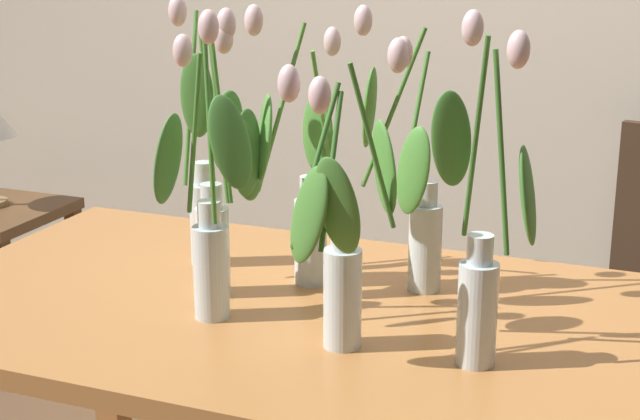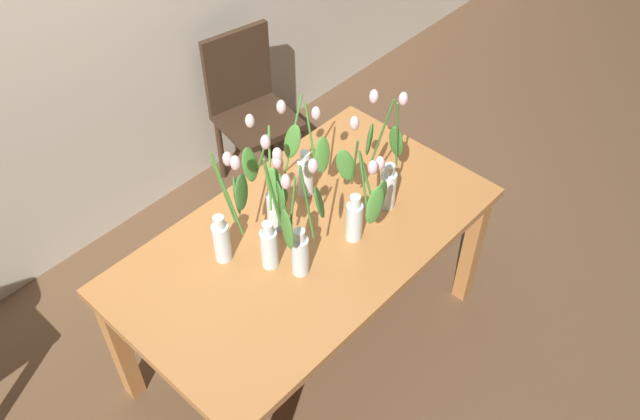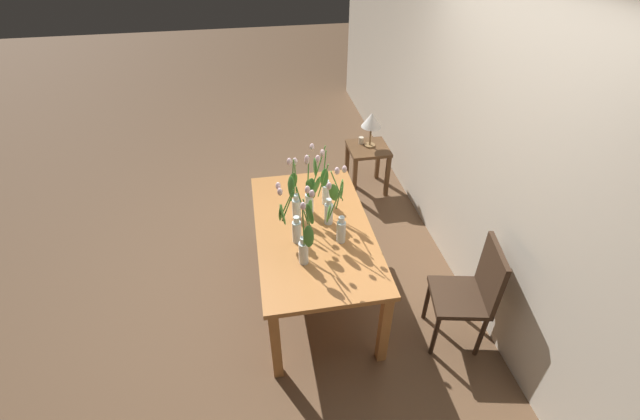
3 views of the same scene
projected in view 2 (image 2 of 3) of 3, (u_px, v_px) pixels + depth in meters
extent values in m
plane|color=brown|center=(308.00, 338.00, 3.31)|extent=(18.00, 18.00, 0.00)
cube|color=#B7753D|center=(306.00, 239.00, 2.80)|extent=(1.60, 0.90, 0.04)
cube|color=#B7753D|center=(472.00, 248.00, 3.26)|extent=(0.07, 0.07, 0.70)
cube|color=#B7753D|center=(120.00, 347.00, 2.87)|extent=(0.07, 0.07, 0.70)
cube|color=#B7753D|center=(349.00, 174.00, 3.63)|extent=(0.07, 0.07, 0.70)
cylinder|color=silver|center=(305.00, 177.00, 2.90)|extent=(0.07, 0.07, 0.18)
cylinder|color=silver|center=(305.00, 157.00, 2.82)|extent=(0.04, 0.04, 0.05)
cylinder|color=silver|center=(306.00, 182.00, 2.93)|extent=(0.06, 0.06, 0.11)
cylinder|color=#478433|center=(311.00, 137.00, 2.69)|extent=(0.03, 0.09, 0.29)
ellipsoid|color=silver|center=(316.00, 113.00, 2.56)|extent=(0.04, 0.04, 0.06)
ellipsoid|color=#4C8E38|center=(322.00, 155.00, 2.73)|extent=(0.09, 0.06, 0.18)
cylinder|color=#478433|center=(293.00, 135.00, 2.66)|extent=(0.13, 0.02, 0.32)
ellipsoid|color=silver|center=(281.00, 107.00, 2.51)|extent=(0.04, 0.04, 0.06)
ellipsoid|color=#4C8E38|center=(292.00, 142.00, 2.62)|extent=(0.05, 0.10, 0.18)
cylinder|color=silver|center=(300.00, 256.00, 2.59)|extent=(0.07, 0.07, 0.18)
cylinder|color=silver|center=(299.00, 235.00, 2.51)|extent=(0.04, 0.04, 0.05)
cylinder|color=silver|center=(300.00, 261.00, 2.61)|extent=(0.06, 0.06, 0.11)
cylinder|color=#478433|center=(307.00, 203.00, 2.39)|extent=(0.04, 0.04, 0.35)
ellipsoid|color=silver|center=(313.00, 166.00, 2.26)|extent=(0.04, 0.04, 0.06)
ellipsoid|color=#427F33|center=(319.00, 203.00, 2.42)|extent=(0.11, 0.07, 0.18)
cylinder|color=#478433|center=(292.00, 211.00, 2.39)|extent=(0.05, 0.02, 0.30)
ellipsoid|color=silver|center=(286.00, 182.00, 2.28)|extent=(0.04, 0.04, 0.06)
ellipsoid|color=#427F33|center=(287.00, 229.00, 2.39)|extent=(0.05, 0.11, 0.18)
cylinder|color=silver|center=(354.00, 222.00, 2.72)|extent=(0.07, 0.07, 0.18)
cylinder|color=silver|center=(355.00, 201.00, 2.64)|extent=(0.04, 0.04, 0.05)
cylinder|color=silver|center=(354.00, 227.00, 2.74)|extent=(0.06, 0.06, 0.11)
cylinder|color=#3D752D|center=(364.00, 187.00, 2.50)|extent=(0.05, 0.11, 0.27)
ellipsoid|color=silver|center=(373.00, 167.00, 2.36)|extent=(0.04, 0.04, 0.06)
ellipsoid|color=#4C8E38|center=(375.00, 205.00, 2.53)|extent=(0.11, 0.05, 0.18)
cylinder|color=#3D752D|center=(368.00, 184.00, 2.52)|extent=(0.01, 0.10, 0.25)
ellipsoid|color=silver|center=(380.00, 163.00, 2.40)|extent=(0.04, 0.04, 0.06)
ellipsoid|color=#4C8E38|center=(381.00, 194.00, 2.55)|extent=(0.10, 0.05, 0.18)
cylinder|color=#3D752D|center=(355.00, 163.00, 2.57)|extent=(0.07, 0.08, 0.30)
ellipsoid|color=silver|center=(354.00, 123.00, 2.49)|extent=(0.04, 0.04, 0.06)
ellipsoid|color=#4C8E38|center=(346.00, 165.00, 2.63)|extent=(0.09, 0.08, 0.18)
cylinder|color=silver|center=(388.00, 190.00, 2.85)|extent=(0.07, 0.07, 0.18)
cylinder|color=silver|center=(390.00, 170.00, 2.77)|extent=(0.04, 0.04, 0.05)
cylinder|color=silver|center=(387.00, 195.00, 2.87)|extent=(0.06, 0.06, 0.11)
cylinder|color=#3D752D|center=(381.00, 135.00, 2.65)|extent=(0.05, 0.07, 0.35)
ellipsoid|color=silver|center=(374.00, 96.00, 2.53)|extent=(0.04, 0.04, 0.06)
ellipsoid|color=#427F33|center=(370.00, 139.00, 2.64)|extent=(0.08, 0.08, 0.18)
cylinder|color=#3D752D|center=(397.00, 136.00, 2.67)|extent=(0.04, 0.01, 0.33)
ellipsoid|color=silver|center=(403.00, 99.00, 2.56)|extent=(0.04, 0.04, 0.06)
ellipsoid|color=#427F33|center=(396.00, 142.00, 2.75)|extent=(0.05, 0.07, 0.17)
cylinder|color=silver|center=(268.00, 248.00, 2.62)|extent=(0.07, 0.07, 0.18)
cylinder|color=silver|center=(267.00, 228.00, 2.54)|extent=(0.04, 0.04, 0.05)
cylinder|color=silver|center=(269.00, 253.00, 2.64)|extent=(0.06, 0.06, 0.11)
cylinder|color=#478433|center=(273.00, 196.00, 2.43)|extent=(0.05, 0.03, 0.32)
ellipsoid|color=silver|center=(277.00, 161.00, 2.33)|extent=(0.04, 0.04, 0.06)
ellipsoid|color=#427F33|center=(282.00, 203.00, 2.52)|extent=(0.06, 0.10, 0.18)
cylinder|color=#478433|center=(273.00, 193.00, 2.43)|extent=(0.05, 0.03, 0.34)
ellipsoid|color=silver|center=(277.00, 155.00, 2.31)|extent=(0.04, 0.04, 0.06)
ellipsoid|color=#427F33|center=(282.00, 200.00, 2.51)|extent=(0.05, 0.10, 0.18)
cylinder|color=silver|center=(222.00, 242.00, 2.64)|extent=(0.07, 0.07, 0.18)
cylinder|color=silver|center=(219.00, 222.00, 2.56)|extent=(0.04, 0.04, 0.05)
cylinder|color=silver|center=(223.00, 248.00, 2.66)|extent=(0.06, 0.06, 0.11)
cylinder|color=#478433|center=(224.00, 192.00, 2.45)|extent=(0.05, 0.05, 0.31)
ellipsoid|color=silver|center=(228.00, 159.00, 2.34)|extent=(0.04, 0.04, 0.06)
ellipsoid|color=#427F33|center=(237.00, 196.00, 2.51)|extent=(0.07, 0.09, 0.18)
cylinder|color=#478433|center=(228.00, 195.00, 2.41)|extent=(0.03, 0.11, 0.35)
ellipsoid|color=silver|center=(235.00, 163.00, 2.26)|extent=(0.04, 0.04, 0.06)
ellipsoid|color=#427F33|center=(241.00, 193.00, 2.40)|extent=(0.07, 0.04, 0.17)
cylinder|color=silver|center=(275.00, 211.00, 2.76)|extent=(0.07, 0.07, 0.18)
cylinder|color=silver|center=(274.00, 191.00, 2.68)|extent=(0.04, 0.04, 0.05)
cylinder|color=silver|center=(276.00, 216.00, 2.78)|extent=(0.06, 0.06, 0.11)
cylinder|color=#56933D|center=(261.00, 157.00, 2.61)|extent=(0.01, 0.11, 0.28)
ellipsoid|color=silver|center=(250.00, 121.00, 2.53)|extent=(0.04, 0.04, 0.06)
ellipsoid|color=#4C8E38|center=(250.00, 165.00, 2.65)|extent=(0.08, 0.04, 0.18)
cylinder|color=#56933D|center=(270.00, 169.00, 2.52)|extent=(0.09, 0.07, 0.33)
ellipsoid|color=silver|center=(265.00, 142.00, 2.36)|extent=(0.04, 0.04, 0.06)
ellipsoid|color=#4C8E38|center=(277.00, 187.00, 2.52)|extent=(0.07, 0.12, 0.18)
cube|color=#382619|center=(258.00, 121.00, 3.79)|extent=(0.47, 0.47, 0.04)
cylinder|color=#382619|center=(301.00, 158.00, 3.93)|extent=(0.04, 0.04, 0.43)
cylinder|color=#382619|center=(251.00, 181.00, 3.79)|extent=(0.04, 0.04, 0.43)
cylinder|color=#382619|center=(269.00, 128.00, 4.13)|extent=(0.04, 0.04, 0.43)
cylinder|color=#382619|center=(221.00, 149.00, 3.99)|extent=(0.04, 0.04, 0.43)
cube|color=#382619|center=(237.00, 69.00, 3.72)|extent=(0.40, 0.12, 0.46)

